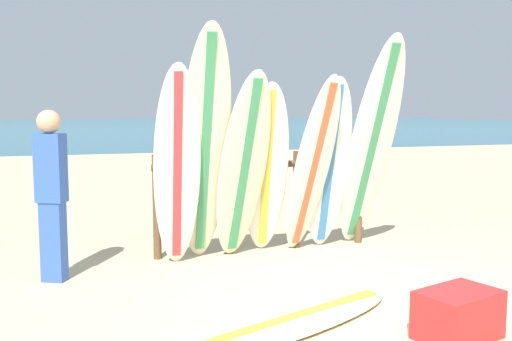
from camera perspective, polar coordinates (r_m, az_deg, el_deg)
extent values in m
plane|color=#D3BC8C|center=(4.61, 12.44, -15.34)|extent=(120.00, 120.00, 0.00)
cube|color=teal|center=(61.75, -15.82, 4.48)|extent=(120.00, 80.00, 0.01)
cylinder|color=brown|center=(6.38, -10.08, -3.69)|extent=(0.09, 0.09, 1.18)
cylinder|color=brown|center=(6.54, -2.72, -3.35)|extent=(0.09, 0.09, 1.18)
cylinder|color=brown|center=(6.81, 4.16, -2.98)|extent=(0.09, 0.09, 1.18)
cylinder|color=brown|center=(7.16, 10.45, -2.61)|extent=(0.09, 0.09, 1.18)
cylinder|color=brown|center=(6.61, 0.80, 0.62)|extent=(2.63, 0.08, 0.08)
ellipsoid|color=white|center=(5.90, -8.03, 0.30)|extent=(0.53, 0.61, 2.15)
cube|color=#B73338|center=(5.90, -8.03, 0.30)|extent=(0.12, 0.56, 1.99)
ellipsoid|color=beige|center=(5.94, -5.22, 2.28)|extent=(0.56, 0.94, 2.55)
cube|color=#388C59|center=(5.94, -5.22, 2.28)|extent=(0.12, 0.87, 2.35)
ellipsoid|color=beige|center=(6.11, -1.30, 0.31)|extent=(0.70, 0.85, 2.10)
cube|color=#388C59|center=(6.11, -1.30, 0.31)|extent=(0.23, 0.72, 1.94)
ellipsoid|color=white|center=(6.34, 1.06, 0.01)|extent=(0.61, 0.84, 1.99)
cube|color=gold|center=(6.34, 1.06, 0.01)|extent=(0.20, 0.73, 1.83)
ellipsoid|color=white|center=(6.37, 5.76, 0.37)|extent=(0.62, 0.94, 2.07)
cube|color=#CC5933|center=(6.37, 5.76, 0.37)|extent=(0.23, 0.82, 1.91)
ellipsoid|color=white|center=(6.63, 7.45, 0.53)|extent=(0.55, 0.71, 2.06)
cube|color=#3372B2|center=(6.63, 7.45, 0.53)|extent=(0.14, 0.64, 1.90)
ellipsoid|color=white|center=(6.70, 11.63, 2.47)|extent=(0.56, 1.12, 2.51)
cube|color=#388C59|center=(6.70, 11.63, 2.47)|extent=(0.10, 1.04, 2.32)
ellipsoid|color=white|center=(4.44, 2.11, -15.54)|extent=(2.48, 1.41, 0.07)
cube|color=gold|center=(4.44, 2.11, -15.54)|extent=(2.13, 0.90, 0.08)
cube|color=#3359B2|center=(5.86, -19.92, -6.83)|extent=(0.26, 0.23, 0.79)
cube|color=#3359B2|center=(5.75, -20.19, 0.24)|extent=(0.32, 0.28, 0.67)
sphere|color=tan|center=(5.72, -20.36, 4.69)|extent=(0.23, 0.23, 0.23)
cube|color=red|center=(4.51, 19.88, -13.63)|extent=(0.69, 0.55, 0.36)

